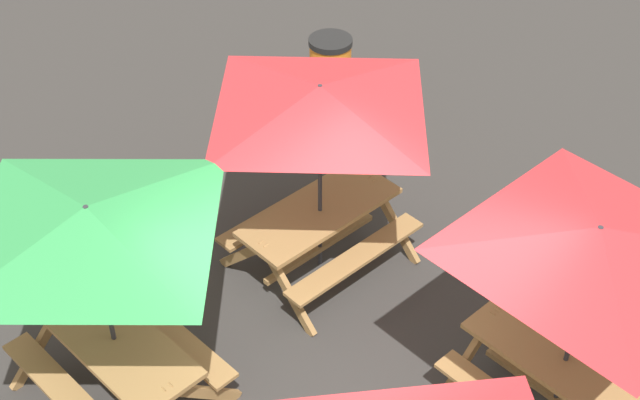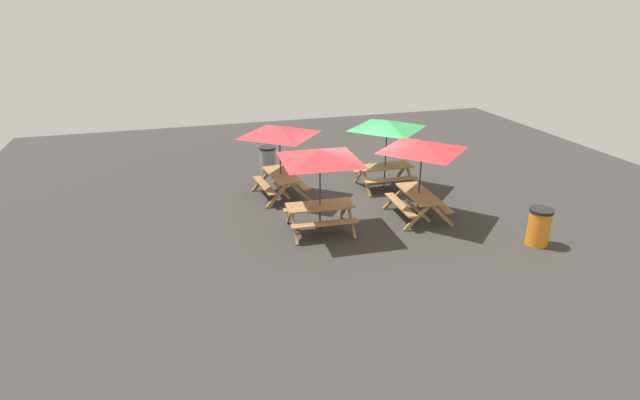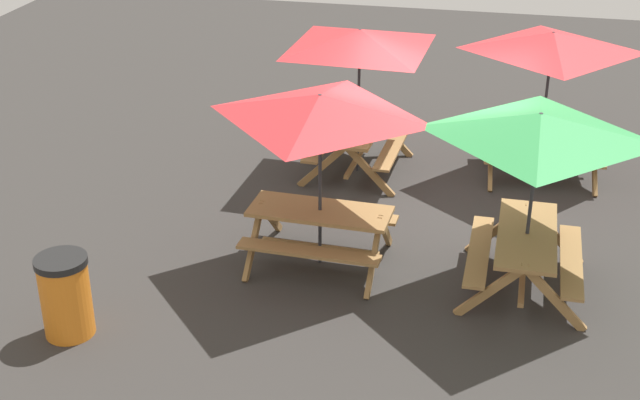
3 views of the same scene
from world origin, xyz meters
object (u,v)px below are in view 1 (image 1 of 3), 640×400
picnic_table_1 (593,257)px  picnic_table_3 (92,236)px  picnic_table_2 (320,113)px  trash_bin_orange (330,71)px

picnic_table_1 → picnic_table_3: size_ratio=1.21×
picnic_table_1 → picnic_table_2: size_ratio=1.21×
picnic_table_1 → picnic_table_3: bearing=-136.5°
picnic_table_1 → trash_bin_orange: (-5.15, 2.36, -1.49)m
picnic_table_2 → trash_bin_orange: 3.59m
trash_bin_orange → picnic_table_2: bearing=-47.9°
picnic_table_3 → trash_bin_orange: picnic_table_3 is taller
picnic_table_1 → trash_bin_orange: size_ratio=2.88×
picnic_table_1 → picnic_table_3: same height
picnic_table_1 → picnic_table_3: 4.01m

